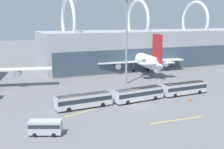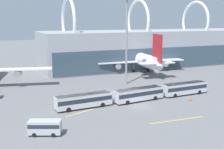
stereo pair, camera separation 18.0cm
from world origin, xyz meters
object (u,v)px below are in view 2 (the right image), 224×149
traffic_cone_0 (191,99)px  floodlight_mast (127,28)px  airliner_at_gate_far (140,59)px  shuttle_bus_1 (139,94)px  shuttle_bus_2 (184,88)px  service_van_foreground (45,126)px  shuttle_bus_0 (84,100)px

traffic_cone_0 → floodlight_mast: bearing=105.8°
airliner_at_gate_far → shuttle_bus_1: size_ratio=2.89×
shuttle_bus_2 → service_van_foreground: bearing=-164.3°
shuttle_bus_2 → airliner_at_gate_far: bearing=78.8°
shuttle_bus_1 → shuttle_bus_2: size_ratio=1.01×
shuttle_bus_2 → floodlight_mast: floodlight_mast is taller
shuttle_bus_0 → service_van_foreground: (-10.17, -11.12, -0.34)m
airliner_at_gate_far → shuttle_bus_0: airliner_at_gate_far is taller
airliner_at_gate_far → shuttle_bus_0: size_ratio=2.91×
airliner_at_gate_far → floodlight_mast: (-13.33, -15.50, 11.49)m
shuttle_bus_1 → traffic_cone_0: shuttle_bus_1 is taller
shuttle_bus_0 → shuttle_bus_1: bearing=-3.5°
service_van_foreground → traffic_cone_0: 35.39m
airliner_at_gate_far → shuttle_bus_2: bearing=176.9°
floodlight_mast → traffic_cone_0: size_ratio=36.24×
shuttle_bus_0 → service_van_foreground: size_ratio=2.20×
airliner_at_gate_far → shuttle_bus_1: (-18.61, -32.66, -2.91)m
floodlight_mast → airliner_at_gate_far: bearing=49.3°
shuttle_bus_2 → service_van_foreground: shuttle_bus_2 is taller
shuttle_bus_2 → traffic_cone_0: shuttle_bus_2 is taller
shuttle_bus_0 → floodlight_mast: 29.00m
service_van_foreground → floodlight_mast: (28.65, 28.21, 14.73)m
shuttle_bus_2 → traffic_cone_0: (-1.82, -4.77, -1.44)m
airliner_at_gate_far → shuttle_bus_1: bearing=156.7°
service_van_foreground → shuttle_bus_0: bearing=71.0°
service_van_foreground → floodlight_mast: bearing=68.0°
shuttle_bus_0 → shuttle_bus_2: (26.40, 0.32, 0.00)m
shuttle_bus_0 → shuttle_bus_1: 13.20m
shuttle_bus_0 → traffic_cone_0: shuttle_bus_0 is taller
shuttle_bus_2 → floodlight_mast: bearing=113.6°
airliner_at_gate_far → shuttle_bus_1: airliner_at_gate_far is taller
shuttle_bus_1 → traffic_cone_0: size_ratio=17.55×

